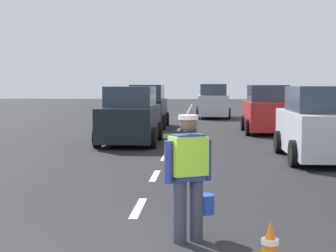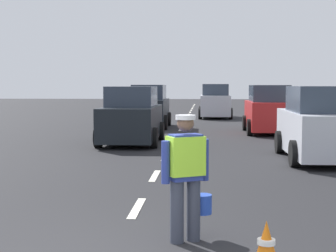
{
  "view_description": "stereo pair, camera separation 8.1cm",
  "coord_description": "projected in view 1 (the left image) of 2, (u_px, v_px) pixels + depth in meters",
  "views": [
    {
      "loc": [
        1.04,
        -5.53,
        2.05
      ],
      "look_at": [
        0.26,
        6.19,
        1.1
      ],
      "focal_mm": 54.0,
      "sensor_mm": 36.0,
      "label": 1
    },
    {
      "loc": [
        1.13,
        -5.53,
        2.05
      ],
      "look_at": [
        0.26,
        6.19,
        1.1
      ],
      "focal_mm": 54.0,
      "sensor_mm": 36.0,
      "label": 2
    }
  ],
  "objects": [
    {
      "name": "car_parked_curbside",
      "position": [
        317.0,
        126.0,
        13.84
      ],
      "size": [
        1.89,
        4.17,
        2.02
      ],
      "color": "silver",
      "rests_on": "ground"
    },
    {
      "name": "ground_plane",
      "position": [
        182.0,
        124.0,
        26.62
      ],
      "size": [
        96.0,
        96.0,
        0.0
      ],
      "primitive_type": "plane",
      "color": "black"
    },
    {
      "name": "car_outgoing_far",
      "position": [
        213.0,
        102.0,
        31.61
      ],
      "size": [
        2.05,
        4.11,
        2.12
      ],
      "color": "silver",
      "rests_on": "ground"
    },
    {
      "name": "car_oncoming_lead",
      "position": [
        131.0,
        117.0,
        17.75
      ],
      "size": [
        2.07,
        4.09,
        2.01
      ],
      "color": "black",
      "rests_on": "ground"
    },
    {
      "name": "car_parked_far",
      "position": [
        267.0,
        111.0,
        21.59
      ],
      "size": [
        2.0,
        3.91,
        2.05
      ],
      "color": "red",
      "rests_on": "ground"
    },
    {
      "name": "car_oncoming_second",
      "position": [
        147.0,
        108.0,
        24.48
      ],
      "size": [
        1.95,
        3.84,
        2.07
      ],
      "color": "black",
      "rests_on": "ground"
    },
    {
      "name": "traffic_cone_near",
      "position": [
        270.0,
        245.0,
        5.61
      ],
      "size": [
        0.36,
        0.36,
        0.56
      ],
      "color": "black",
      "rests_on": "ground"
    },
    {
      "name": "road_worker",
      "position": [
        190.0,
        171.0,
        6.59
      ],
      "size": [
        0.65,
        0.59,
        1.67
      ],
      "color": "#383D4C",
      "rests_on": "ground"
    },
    {
      "name": "lane_center_line",
      "position": [
        184.0,
        119.0,
        30.8
      ],
      "size": [
        0.14,
        46.4,
        0.01
      ],
      "color": "silver",
      "rests_on": "ground"
    }
  ]
}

